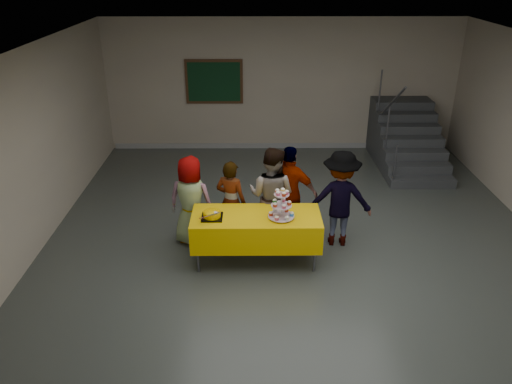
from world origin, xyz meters
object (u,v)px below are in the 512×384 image
schoolchild_d (289,193)px  schoolchild_e (340,199)px  cupcake_stand (281,206)px  schoolchild_b (231,202)px  staircase (405,140)px  bear_cake (212,214)px  noticeboard (214,82)px  bake_table (256,228)px  schoolchild_a (191,201)px  schoolchild_c (271,195)px

schoolchild_d → schoolchild_e: bearing=-177.8°
cupcake_stand → schoolchild_e: schoolchild_e is taller
schoolchild_b → staircase: 5.05m
bear_cake → schoolchild_e: (1.93, 0.59, -0.05)m
schoolchild_b → noticeboard: size_ratio=1.05×
bake_table → staircase: (3.33, 4.05, -0.07)m
bake_table → schoolchild_e: size_ratio=1.21×
bake_table → bear_cake: bear_cake is taller
bake_table → schoolchild_e: bearing=22.0°
bake_table → schoolchild_a: 1.17m
schoolchild_b → schoolchild_c: (0.63, -0.00, 0.11)m
cupcake_stand → noticeboard: (-1.27, 4.96, 0.65)m
cupcake_stand → schoolchild_c: 0.73m
bake_table → schoolchild_a: (-1.01, 0.57, 0.17)m
schoolchild_b → bake_table: bearing=144.1°
schoolchild_b → schoolchild_c: size_ratio=0.86×
cupcake_stand → schoolchild_c: (-0.11, 0.71, -0.17)m
schoolchild_e → noticeboard: (-2.21, 4.36, 0.82)m
bake_table → bear_cake: 0.69m
noticeboard → cupcake_stand: bearing=-75.7°
cupcake_stand → staircase: bearing=54.2°
bear_cake → schoolchild_b: bearing=70.6°
schoolchild_b → staircase: staircase is taller
schoolchild_a → schoolchild_e: 2.31m
schoolchild_e → noticeboard: 4.95m
cupcake_stand → bear_cake: size_ratio=1.24×
bake_table → schoolchild_d: 0.94m
schoolchild_a → bake_table: bearing=161.9°
noticeboard → schoolchild_e: bearing=-63.1°
schoolchild_c → schoolchild_d: schoolchild_c is taller
cupcake_stand → schoolchild_a: size_ratio=0.31×
schoolchild_e → noticeboard: size_ratio=1.20×
bake_table → noticeboard: noticeboard is taller
schoolchild_b → schoolchild_c: schoolchild_c is taller
bear_cake → noticeboard: (-0.28, 4.95, 0.77)m
schoolchild_c → noticeboard: (-1.15, 4.25, 0.81)m
bear_cake → schoolchild_c: 1.12m
schoolchild_a → schoolchild_b: (0.62, 0.05, -0.04)m
bear_cake → schoolchild_d: schoolchild_d is taller
bear_cake → noticeboard: noticeboard is taller
schoolchild_b → schoolchild_d: 0.93m
schoolchild_a → schoolchild_b: 0.62m
schoolchild_e → noticeboard: bearing=-57.5°
schoolchild_b → schoolchild_d: (0.92, 0.11, 0.09)m
schoolchild_a → schoolchild_e: schoolchild_e is taller
bake_table → schoolchild_c: size_ratio=1.19×
cupcake_stand → schoolchild_b: schoolchild_b is taller
schoolchild_d → staircase: staircase is taller
schoolchild_d → schoolchild_e: size_ratio=0.99×
schoolchild_d → staircase: bearing=-112.3°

